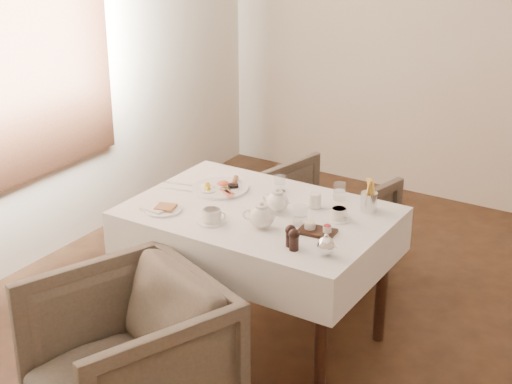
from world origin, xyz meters
The scene contains 20 objects.
table centered at (-0.57, 0.11, 0.64)m, with size 1.28×0.88×0.75m.
armchair_near centered at (-0.68, -0.79, 0.35)m, with size 0.76×0.78×0.71m, color #493F35.
armchair_far centered at (-0.64, 0.96, 0.32)m, with size 0.69×0.71×0.65m, color #493F35.
breakfast_plate centered at (-0.88, 0.24, 0.77)m, with size 0.30×0.30×0.04m.
side_plate centered at (-0.98, -0.15, 0.76)m, with size 0.19×0.19×0.02m.
teapot_centre centered at (-0.48, 0.15, 0.82)m, with size 0.15×0.12×0.12m, color white, non-canonical shape.
teapot_front centered at (-0.45, -0.05, 0.82)m, with size 0.17×0.13×0.13m, color white, non-canonical shape.
creamer centered at (-0.35, 0.29, 0.79)m, with size 0.06×0.06×0.07m, color white.
teacup_near centered at (-0.68, -0.13, 0.79)m, with size 0.14×0.14×0.07m.
teacup_far centered at (-0.18, 0.22, 0.78)m, with size 0.12×0.12×0.06m.
glass_left centered at (-0.61, 0.38, 0.80)m, with size 0.06×0.06×0.09m, color silver.
glass_mid centered at (-0.31, 0.07, 0.80)m, with size 0.07×0.07×0.10m, color silver.
glass_right centered at (-0.29, 0.45, 0.80)m, with size 0.06×0.06×0.09m, color silver.
condiment_board centered at (-0.20, 0.03, 0.77)m, with size 0.18×0.13×0.04m.
pepper_mill_left centered at (-0.24, -0.15, 0.81)m, with size 0.05×0.05×0.10m, color black, non-canonical shape.
pepper_mill_right centered at (-0.20, -0.18, 0.81)m, with size 0.05×0.05×0.10m, color black, non-canonical shape.
silver_pot centered at (-0.06, -0.15, 0.81)m, with size 0.10×0.08×0.11m, color white, non-canonical shape.
fries_cup centered at (-0.10, 0.39, 0.83)m, with size 0.08×0.08×0.18m.
cutlery_fork centered at (-1.11, 0.18, 0.76)m, with size 0.02×0.20×0.00m, color silver.
cutlery_knife centered at (-1.07, 0.11, 0.76)m, with size 0.02×0.20×0.00m, color silver.
Camera 1 is at (1.32, -2.92, 2.34)m, focal length 55.00 mm.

